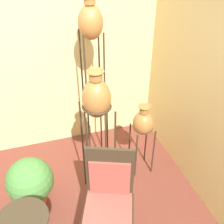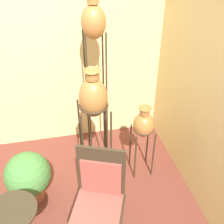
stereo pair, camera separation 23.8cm
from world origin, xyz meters
The scene contains 6 objects.
wall_back centered at (0.00, 1.68, 1.35)m, with size 7.29×0.06×2.70m.
vase_stand_tall centered at (0.66, 1.18, 1.77)m, with size 0.27×0.27×2.12m.
vase_stand_medium centered at (0.54, 0.53, 1.29)m, with size 0.31×0.31×1.61m.
vase_stand_short centered at (1.15, 0.73, 0.74)m, with size 0.25×0.25×0.99m.
chair centered at (0.47, -0.09, 0.63)m, with size 0.61×0.61×1.10m.
potted_plant centered at (-0.24, 0.57, 0.35)m, with size 0.52×0.52×0.64m.
Camera 1 is at (0.03, -1.57, 2.62)m, focal length 42.00 mm.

